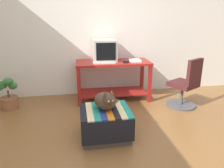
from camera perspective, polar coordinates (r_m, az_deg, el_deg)
ground_plane at (r=2.76m, az=2.31°, el=-16.49°), size 14.00×14.00×0.00m
back_wall at (r=4.31m, az=-3.31°, el=14.44°), size 8.00×0.10×2.60m
desk at (r=4.02m, az=0.27°, el=2.79°), size 1.40×0.63×0.75m
tv_monitor at (r=4.01m, az=-2.04°, el=9.11°), size 0.44×0.49×0.40m
keyboard at (r=3.81m, az=-2.11°, el=5.83°), size 0.41×0.18×0.02m
book at (r=4.00m, az=6.25°, el=6.38°), size 0.22×0.27×0.03m
ottoman_with_blanket at (r=2.84m, az=-1.84°, el=-10.62°), size 0.65×0.59×0.39m
cat at (r=2.73m, az=-1.71°, el=-4.52°), size 0.39×0.43×0.30m
potted_plant at (r=4.10m, az=-26.32°, el=-2.82°), size 0.39×0.40×0.59m
office_chair at (r=3.91m, az=19.39°, el=-0.58°), size 0.57×0.57×0.89m
stapler at (r=3.83m, az=3.82°, el=6.01°), size 0.11×0.04×0.04m
pen at (r=4.07m, az=5.01°, el=6.45°), size 0.12×0.09×0.01m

